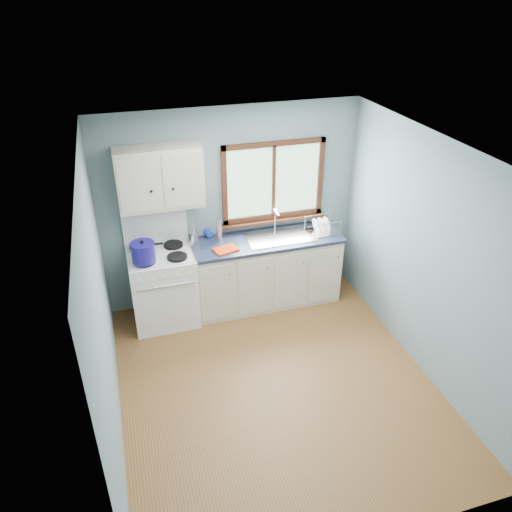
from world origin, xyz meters
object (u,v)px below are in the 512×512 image
object	(u,v)px
base_cabinets	(266,274)
stockpot	(143,252)
gas_range	(163,285)
utensil_crock	(193,238)
sink	(280,241)
skillet	(141,246)
thermos	(219,230)
dish_rack	(322,228)

from	to	relation	value
base_cabinets	stockpot	distance (m)	1.65
gas_range	utensil_crock	world-z (taller)	gas_range
sink	skillet	world-z (taller)	sink
stockpot	utensil_crock	size ratio (longest dim) A/B	0.82
gas_range	sink	bearing A→B (deg)	0.71
skillet	utensil_crock	xyz separation A→B (m)	(0.62, -0.01, 0.02)
sink	thermos	xyz separation A→B (m)	(-0.75, 0.11, 0.21)
utensil_crock	dish_rack	distance (m)	1.61
gas_range	sink	world-z (taller)	gas_range
skillet	stockpot	world-z (taller)	stockpot
gas_range	dish_rack	xyz separation A→B (m)	(2.03, -0.01, 0.48)
gas_range	sink	size ratio (longest dim) A/B	1.62
gas_range	thermos	size ratio (longest dim) A/B	4.52
utensil_crock	dish_rack	size ratio (longest dim) A/B	0.99
thermos	utensil_crock	bearing A→B (deg)	176.35
gas_range	base_cabinets	xyz separation A→B (m)	(1.31, 0.02, -0.08)
base_cabinets	sink	world-z (taller)	sink
skillet	dish_rack	distance (m)	2.23
gas_range	thermos	bearing A→B (deg)	9.56
gas_range	skillet	xyz separation A→B (m)	(-0.19, 0.16, 0.49)
dish_rack	sink	bearing A→B (deg)	172.42
sink	dish_rack	world-z (taller)	sink
skillet	sink	bearing A→B (deg)	-1.47
sink	utensil_crock	bearing A→B (deg)	173.21
sink	dish_rack	distance (m)	0.56
skillet	stockpot	xyz separation A→B (m)	(0.00, -0.33, 0.09)
base_cabinets	sink	distance (m)	0.48
skillet	dish_rack	size ratio (longest dim) A/B	0.98
skillet	dish_rack	xyz separation A→B (m)	(2.23, -0.17, -0.01)
dish_rack	base_cabinets	bearing A→B (deg)	173.16
base_cabinets	thermos	world-z (taller)	thermos
sink	thermos	size ratio (longest dim) A/B	2.79
thermos	dish_rack	distance (m)	1.31
utensil_crock	thermos	distance (m)	0.32
sink	skillet	bearing A→B (deg)	175.31
sink	dish_rack	xyz separation A→B (m)	(0.55, -0.03, 0.11)
skillet	dish_rack	bearing A→B (deg)	-1.08
gas_range	skillet	bearing A→B (deg)	140.95
skillet	thermos	distance (m)	0.94
stockpot	dish_rack	size ratio (longest dim) A/B	0.82
sink	thermos	distance (m)	0.78
base_cabinets	skillet	size ratio (longest dim) A/B	4.67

